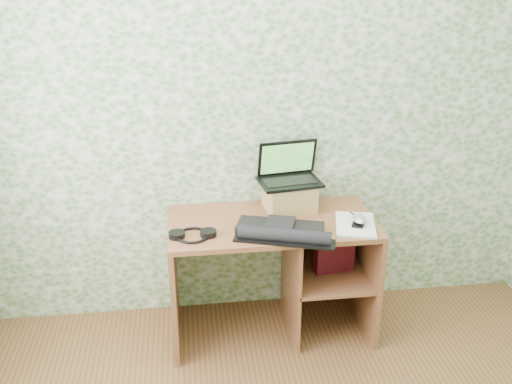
{
  "coord_description": "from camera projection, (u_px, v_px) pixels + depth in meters",
  "views": [
    {
      "loc": [
        -0.48,
        -1.5,
        2.21
      ],
      "look_at": [
        -0.1,
        1.39,
        0.96
      ],
      "focal_mm": 40.0,
      "sensor_mm": 36.0,
      "label": 1
    }
  ],
  "objects": [
    {
      "name": "laptop",
      "position": [
        289.0,
        172.0,
        3.4
      ],
      "size": [
        0.39,
        0.3,
        0.24
      ],
      "rotation": [
        0.0,
        0.0,
        0.14
      ],
      "color": "black",
      "rests_on": "riser"
    },
    {
      "name": "riser",
      "position": [
        289.0,
        196.0,
        3.42
      ],
      "size": [
        0.31,
        0.27,
        0.17
      ],
      "primitive_type": "cube",
      "rotation": [
        0.0,
        0.0,
        0.14
      ],
      "color": "#9D7C46",
      "rests_on": "desk"
    },
    {
      "name": "desk",
      "position": [
        284.0,
        258.0,
        3.45
      ],
      "size": [
        1.2,
        0.6,
        0.75
      ],
      "color": "brown",
      "rests_on": "floor"
    },
    {
      "name": "pen",
      "position": [
        357.0,
        216.0,
        3.32
      ],
      "size": [
        0.06,
        0.13,
        0.01
      ],
      "primitive_type": "cylinder",
      "rotation": [
        1.57,
        0.0,
        0.38
      ],
      "color": "black",
      "rests_on": "notepad"
    },
    {
      "name": "red_box",
      "position": [
        334.0,
        249.0,
        3.44
      ],
      "size": [
        0.25,
        0.12,
        0.29
      ],
      "primitive_type": "cube",
      "rotation": [
        0.0,
        0.0,
        0.17
      ],
      "color": "maroon",
      "rests_on": "desk"
    },
    {
      "name": "mouse",
      "position": [
        359.0,
        221.0,
        3.23
      ],
      "size": [
        0.12,
        0.14,
        0.04
      ],
      "primitive_type": "ellipsoid",
      "rotation": [
        0.0,
        0.0,
        -0.46
      ],
      "color": "silver",
      "rests_on": "notepad"
    },
    {
      "name": "keyboard",
      "position": [
        282.0,
        231.0,
        3.13
      ],
      "size": [
        0.55,
        0.43,
        0.08
      ],
      "rotation": [
        0.0,
        0.0,
        -0.31
      ],
      "color": "black",
      "rests_on": "desk"
    },
    {
      "name": "headphones",
      "position": [
        193.0,
        235.0,
        3.12
      ],
      "size": [
        0.26,
        0.19,
        0.03
      ],
      "rotation": [
        0.0,
        0.0,
        -0.02
      ],
      "color": "black",
      "rests_on": "desk"
    },
    {
      "name": "notepad",
      "position": [
        355.0,
        225.0,
        3.25
      ],
      "size": [
        0.28,
        0.35,
        0.01
      ],
      "primitive_type": "cube",
      "rotation": [
        0.0,
        0.0,
        -0.23
      ],
      "color": "silver",
      "rests_on": "desk"
    },
    {
      "name": "wall_back",
      "position": [
        265.0,
        115.0,
        3.37
      ],
      "size": [
        3.5,
        0.0,
        3.5
      ],
      "primitive_type": "plane",
      "rotation": [
        1.57,
        0.0,
        0.0
      ],
      "color": "silver",
      "rests_on": "ground"
    }
  ]
}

